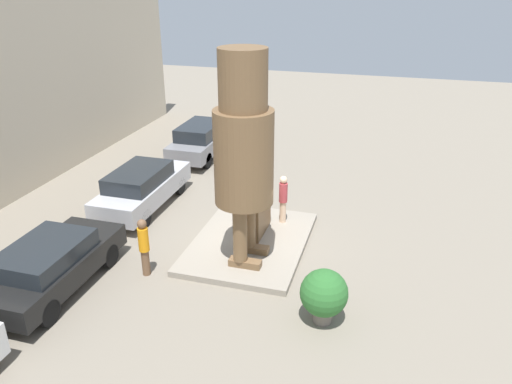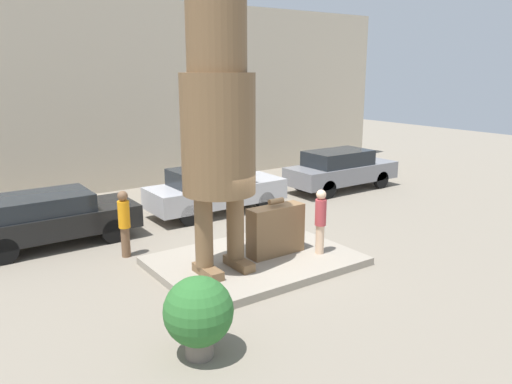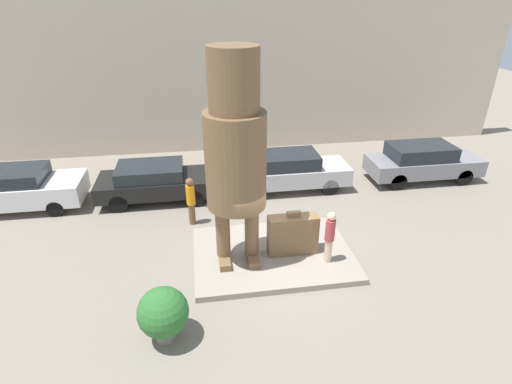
{
  "view_description": "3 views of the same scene",
  "coord_description": "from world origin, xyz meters",
  "px_view_note": "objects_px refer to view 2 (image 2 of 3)",
  "views": [
    {
      "loc": [
        -13.33,
        -4.05,
        8.04
      ],
      "look_at": [
        -0.35,
        -0.3,
        2.04
      ],
      "focal_mm": 35.0,
      "sensor_mm": 36.0,
      "label": 1
    },
    {
      "loc": [
        -6.72,
        -9.62,
        4.79
      ],
      "look_at": [
        0.04,
        0.01,
        1.87
      ],
      "focal_mm": 35.0,
      "sensor_mm": 36.0,
      "label": 2
    },
    {
      "loc": [
        -2.07,
        -9.98,
        7.48
      ],
      "look_at": [
        -0.53,
        0.0,
        2.31
      ],
      "focal_mm": 28.0,
      "sensor_mm": 36.0,
      "label": 3
    }
  ],
  "objects_px": {
    "parked_car_black": "(50,217)",
    "planter_pot": "(198,313)",
    "tourist": "(320,219)",
    "parked_car_silver": "(215,189)",
    "parked_car_grey": "(341,169)",
    "statue_figure": "(218,117)",
    "worker_hivis": "(124,221)",
    "giant_suitcase": "(276,230)"
  },
  "relations": [
    {
      "from": "statue_figure",
      "to": "parked_car_grey",
      "type": "distance_m",
      "value": 10.18
    },
    {
      "from": "statue_figure",
      "to": "worker_hivis",
      "type": "relative_size",
      "value": 3.45
    },
    {
      "from": "parked_car_grey",
      "to": "worker_hivis",
      "type": "xyz_separation_m",
      "value": [
        -9.86,
        -2.18,
        0.11
      ]
    },
    {
      "from": "tourist",
      "to": "parked_car_silver",
      "type": "distance_m",
      "value": 5.3
    },
    {
      "from": "parked_car_silver",
      "to": "parked_car_grey",
      "type": "xyz_separation_m",
      "value": [
        5.86,
        -0.01,
        0.02
      ]
    },
    {
      "from": "giant_suitcase",
      "to": "tourist",
      "type": "distance_m",
      "value": 1.16
    },
    {
      "from": "parked_car_black",
      "to": "parked_car_silver",
      "type": "bearing_deg",
      "value": 1.05
    },
    {
      "from": "statue_figure",
      "to": "parked_car_black",
      "type": "bearing_deg",
      "value": 120.01
    },
    {
      "from": "statue_figure",
      "to": "giant_suitcase",
      "type": "height_order",
      "value": "statue_figure"
    },
    {
      "from": "planter_pot",
      "to": "worker_hivis",
      "type": "relative_size",
      "value": 0.81
    },
    {
      "from": "statue_figure",
      "to": "parked_car_silver",
      "type": "bearing_deg",
      "value": 60.72
    },
    {
      "from": "giant_suitcase",
      "to": "parked_car_grey",
      "type": "xyz_separation_m",
      "value": [
        6.84,
        4.66,
        0.03
      ]
    },
    {
      "from": "parked_car_black",
      "to": "worker_hivis",
      "type": "distance_m",
      "value": 2.5
    },
    {
      "from": "parked_car_black",
      "to": "parked_car_grey",
      "type": "xyz_separation_m",
      "value": [
        11.21,
        0.09,
        0.06
      ]
    },
    {
      "from": "planter_pot",
      "to": "tourist",
      "type": "bearing_deg",
      "value": 24.54
    },
    {
      "from": "parked_car_black",
      "to": "parked_car_grey",
      "type": "height_order",
      "value": "parked_car_grey"
    },
    {
      "from": "parked_car_silver",
      "to": "planter_pot",
      "type": "xyz_separation_m",
      "value": [
        -4.69,
        -7.42,
        -0.03
      ]
    },
    {
      "from": "giant_suitcase",
      "to": "planter_pot",
      "type": "relative_size",
      "value": 1.05
    },
    {
      "from": "parked_car_black",
      "to": "parked_car_grey",
      "type": "relative_size",
      "value": 0.95
    },
    {
      "from": "parked_car_grey",
      "to": "parked_car_silver",
      "type": "bearing_deg",
      "value": 179.92
    },
    {
      "from": "worker_hivis",
      "to": "giant_suitcase",
      "type": "bearing_deg",
      "value": -39.32
    },
    {
      "from": "parked_car_black",
      "to": "planter_pot",
      "type": "xyz_separation_m",
      "value": [
        0.66,
        -7.32,
        0.02
      ]
    },
    {
      "from": "giant_suitcase",
      "to": "worker_hivis",
      "type": "relative_size",
      "value": 0.86
    },
    {
      "from": "planter_pot",
      "to": "parked_car_silver",
      "type": "bearing_deg",
      "value": 57.68
    },
    {
      "from": "giant_suitcase",
      "to": "tourist",
      "type": "bearing_deg",
      "value": -33.33
    },
    {
      "from": "tourist",
      "to": "worker_hivis",
      "type": "distance_m",
      "value": 5.04
    },
    {
      "from": "tourist",
      "to": "parked_car_silver",
      "type": "bearing_deg",
      "value": 89.63
    },
    {
      "from": "parked_car_grey",
      "to": "worker_hivis",
      "type": "bearing_deg",
      "value": -167.52
    },
    {
      "from": "tourist",
      "to": "planter_pot",
      "type": "distance_m",
      "value": 5.13
    },
    {
      "from": "parked_car_grey",
      "to": "statue_figure",
      "type": "bearing_deg",
      "value": -150.91
    },
    {
      "from": "statue_figure",
      "to": "parked_car_silver",
      "type": "height_order",
      "value": "statue_figure"
    },
    {
      "from": "tourist",
      "to": "giant_suitcase",
      "type": "bearing_deg",
      "value": 146.67
    },
    {
      "from": "statue_figure",
      "to": "planter_pot",
      "type": "height_order",
      "value": "statue_figure"
    },
    {
      "from": "giant_suitcase",
      "to": "parked_car_silver",
      "type": "relative_size",
      "value": 0.32
    },
    {
      "from": "parked_car_silver",
      "to": "worker_hivis",
      "type": "xyz_separation_m",
      "value": [
        -4.0,
        -2.19,
        0.13
      ]
    },
    {
      "from": "statue_figure",
      "to": "tourist",
      "type": "relative_size",
      "value": 3.65
    },
    {
      "from": "giant_suitcase",
      "to": "parked_car_black",
      "type": "xyz_separation_m",
      "value": [
        -4.38,
        4.57,
        -0.03
      ]
    },
    {
      "from": "giant_suitcase",
      "to": "parked_car_black",
      "type": "height_order",
      "value": "giant_suitcase"
    },
    {
      "from": "tourist",
      "to": "parked_car_grey",
      "type": "bearing_deg",
      "value": 41.86
    },
    {
      "from": "parked_car_silver",
      "to": "parked_car_grey",
      "type": "bearing_deg",
      "value": -0.08
    },
    {
      "from": "statue_figure",
      "to": "planter_pot",
      "type": "relative_size",
      "value": 4.25
    },
    {
      "from": "parked_car_silver",
      "to": "planter_pot",
      "type": "height_order",
      "value": "parked_car_silver"
    }
  ]
}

